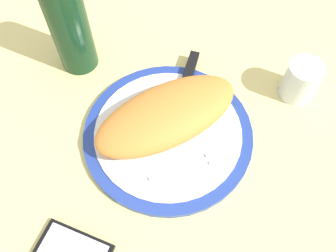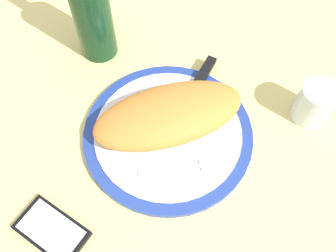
{
  "view_description": "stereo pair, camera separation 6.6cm",
  "coord_description": "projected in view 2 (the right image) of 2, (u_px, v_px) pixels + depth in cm",
  "views": [
    {
      "loc": [
        -19.14,
        -27.24,
        60.67
      ],
      "look_at": [
        0.0,
        0.0,
        3.6
      ],
      "focal_mm": 37.7,
      "sensor_mm": 36.0,
      "label": 1
    },
    {
      "loc": [
        -13.39,
        -30.48,
        60.67
      ],
      "look_at": [
        0.0,
        0.0,
        3.6
      ],
      "focal_mm": 37.7,
      "sensor_mm": 36.0,
      "label": 2
    }
  ],
  "objects": [
    {
      "name": "calzone",
      "position": [
        169.0,
        115.0,
        0.66
      ],
      "size": [
        30.14,
        16.12,
        6.1
      ],
      "color": "orange",
      "rests_on": "plate"
    },
    {
      "name": "ground_plane",
      "position": [
        168.0,
        139.0,
        0.7
      ],
      "size": [
        150.0,
        150.0,
        3.0
      ],
      "primitive_type": "cube",
      "color": "#E5D684"
    },
    {
      "name": "plate",
      "position": [
        168.0,
        133.0,
        0.69
      ],
      "size": [
        32.83,
        32.83,
        1.6
      ],
      "color": "#233D99",
      "rests_on": "ground_plane"
    },
    {
      "name": "water_glass",
      "position": [
        313.0,
        105.0,
        0.68
      ],
      "size": [
        7.03,
        7.03,
        8.3
      ],
      "color": "silver",
      "rests_on": "ground_plane"
    },
    {
      "name": "smartphone",
      "position": [
        52.0,
        230.0,
        0.59
      ],
      "size": [
        12.37,
        13.87,
        1.16
      ],
      "color": "black",
      "rests_on": "ground_plane"
    },
    {
      "name": "wine_bottle",
      "position": [
        90.0,
        7.0,
        0.7
      ],
      "size": [
        7.91,
        7.91,
        30.89
      ],
      "color": "#14381E",
      "rests_on": "ground_plane"
    },
    {
      "name": "knife",
      "position": [
        196.0,
        86.0,
        0.73
      ],
      "size": [
        19.78,
        16.59,
        1.2
      ],
      "color": "silver",
      "rests_on": "plate"
    },
    {
      "name": "fork",
      "position": [
        189.0,
        168.0,
        0.64
      ],
      "size": [
        15.18,
        5.46,
        0.4
      ],
      "color": "silver",
      "rests_on": "plate"
    }
  ]
}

